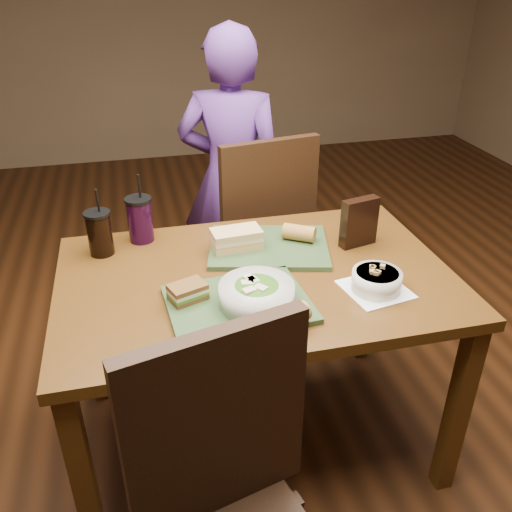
# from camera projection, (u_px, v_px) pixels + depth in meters

# --- Properties ---
(ground) EXTENTS (6.00, 6.00, 0.00)m
(ground) POSITION_uv_depth(u_px,v_px,m) (256.00, 434.00, 2.17)
(ground) COLOR #381C0B
(ground) RESTS_ON ground
(dining_table) EXTENTS (1.30, 0.85, 0.75)m
(dining_table) POSITION_uv_depth(u_px,v_px,m) (256.00, 297.00, 1.85)
(dining_table) COLOR #4D2E0F
(dining_table) RESTS_ON ground
(chair_far) EXTENTS (0.51, 0.51, 1.02)m
(chair_far) POSITION_uv_depth(u_px,v_px,m) (263.00, 229.00, 2.51)
(chair_far) COLOR black
(chair_far) RESTS_ON ground
(diner) EXTENTS (0.62, 0.52, 1.44)m
(diner) POSITION_uv_depth(u_px,v_px,m) (232.00, 180.00, 2.64)
(diner) COLOR #552C7A
(diner) RESTS_ON ground
(tray_near) EXTENTS (0.44, 0.35, 0.02)m
(tray_near) POSITION_uv_depth(u_px,v_px,m) (238.00, 304.00, 1.63)
(tray_near) COLOR #2E4625
(tray_near) RESTS_ON dining_table
(tray_far) EXTENTS (0.48, 0.41, 0.02)m
(tray_far) POSITION_uv_depth(u_px,v_px,m) (269.00, 247.00, 1.95)
(tray_far) COLOR #2E4625
(tray_far) RESTS_ON dining_table
(salad_bowl) EXTENTS (0.23, 0.23, 0.07)m
(salad_bowl) POSITION_uv_depth(u_px,v_px,m) (257.00, 293.00, 1.60)
(salad_bowl) COLOR silver
(salad_bowl) RESTS_ON tray_near
(soup_bowl) EXTENTS (0.22, 0.22, 0.08)m
(soup_bowl) POSITION_uv_depth(u_px,v_px,m) (376.00, 280.00, 1.70)
(soup_bowl) COLOR white
(soup_bowl) RESTS_ON dining_table
(sandwich_near) EXTENTS (0.13, 0.11, 0.05)m
(sandwich_near) POSITION_uv_depth(u_px,v_px,m) (188.00, 292.00, 1.63)
(sandwich_near) COLOR #593819
(sandwich_near) RESTS_ON tray_near
(sandwich_far) EXTENTS (0.18, 0.11, 0.07)m
(sandwich_far) POSITION_uv_depth(u_px,v_px,m) (236.00, 239.00, 1.91)
(sandwich_far) COLOR tan
(sandwich_far) RESTS_ON tray_far
(baguette_near) EXTENTS (0.13, 0.10, 0.06)m
(baguette_near) POSITION_uv_depth(u_px,v_px,m) (290.00, 317.00, 1.51)
(baguette_near) COLOR #AD7533
(baguette_near) RESTS_ON tray_near
(baguette_far) EXTENTS (0.13, 0.11, 0.06)m
(baguette_far) POSITION_uv_depth(u_px,v_px,m) (299.00, 233.00, 1.97)
(baguette_far) COLOR #AD7533
(baguette_far) RESTS_ON tray_far
(cup_cola) EXTENTS (0.09, 0.09, 0.25)m
(cup_cola) POSITION_uv_depth(u_px,v_px,m) (100.00, 233.00, 1.89)
(cup_cola) COLOR black
(cup_cola) RESTS_ON dining_table
(cup_berry) EXTENTS (0.10, 0.10, 0.26)m
(cup_berry) POSITION_uv_depth(u_px,v_px,m) (140.00, 219.00, 1.98)
(cup_berry) COLOR black
(cup_berry) RESTS_ON dining_table
(chip_bag) EXTENTS (0.14, 0.07, 0.18)m
(chip_bag) POSITION_uv_depth(u_px,v_px,m) (359.00, 222.00, 1.94)
(chip_bag) COLOR black
(chip_bag) RESTS_ON dining_table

